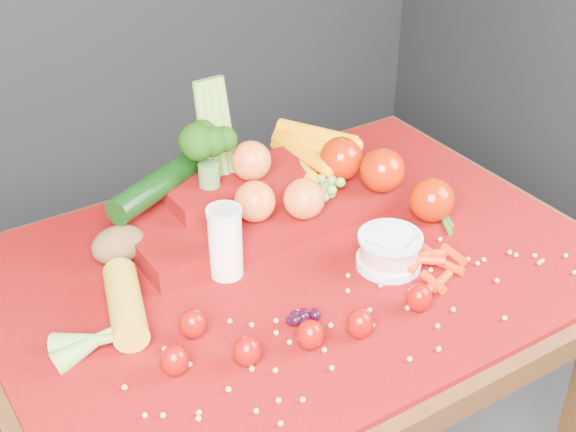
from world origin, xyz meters
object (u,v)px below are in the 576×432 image
produce_mound (275,189)px  milk_glass (225,240)px  yogurt_bowl (389,250)px  table (294,309)px

produce_mound → milk_glass: bearing=-146.0°
yogurt_bowl → produce_mound: produce_mound is taller
produce_mound → yogurt_bowl: bearing=-71.2°
milk_glass → produce_mound: bearing=34.0°
table → yogurt_bowl: bearing=-35.2°
milk_glass → produce_mound: produce_mound is taller
table → produce_mound: 0.23m
table → yogurt_bowl: yogurt_bowl is taller
table → produce_mound: produce_mound is taller
milk_glass → yogurt_bowl: size_ratio=1.14×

